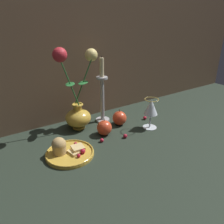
{
  "coord_description": "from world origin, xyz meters",
  "views": [
    {
      "loc": [
        -0.49,
        -0.72,
        0.5
      ],
      "look_at": [
        0.02,
        0.05,
        0.1
      ],
      "focal_mm": 35.0,
      "sensor_mm": 36.0,
      "label": 1
    }
  ],
  "objects_px": {
    "plate_with_pastries": "(67,151)",
    "apple_beside_vase": "(104,128)",
    "apple_near_glass": "(119,118)",
    "candlestick": "(102,96)",
    "vase": "(78,104)",
    "wine_glass": "(151,108)"
  },
  "relations": [
    {
      "from": "apple_beside_vase",
      "to": "apple_near_glass",
      "type": "bearing_deg",
      "value": 21.42
    },
    {
      "from": "wine_glass",
      "to": "candlestick",
      "type": "distance_m",
      "value": 0.25
    },
    {
      "from": "candlestick",
      "to": "apple_near_glass",
      "type": "xyz_separation_m",
      "value": [
        0.05,
        -0.08,
        -0.1
      ]
    },
    {
      "from": "plate_with_pastries",
      "to": "candlestick",
      "type": "height_order",
      "value": "candlestick"
    },
    {
      "from": "candlestick",
      "to": "apple_beside_vase",
      "type": "height_order",
      "value": "candlestick"
    },
    {
      "from": "candlestick",
      "to": "apple_near_glass",
      "type": "relative_size",
      "value": 4.07
    },
    {
      "from": "candlestick",
      "to": "wine_glass",
      "type": "bearing_deg",
      "value": -51.24
    },
    {
      "from": "apple_beside_vase",
      "to": "apple_near_glass",
      "type": "height_order",
      "value": "apple_near_glass"
    },
    {
      "from": "vase",
      "to": "candlestick",
      "type": "height_order",
      "value": "vase"
    },
    {
      "from": "plate_with_pastries",
      "to": "apple_beside_vase",
      "type": "height_order",
      "value": "apple_beside_vase"
    },
    {
      "from": "apple_near_glass",
      "to": "wine_glass",
      "type": "bearing_deg",
      "value": -45.64
    },
    {
      "from": "vase",
      "to": "wine_glass",
      "type": "bearing_deg",
      "value": -33.05
    },
    {
      "from": "plate_with_pastries",
      "to": "apple_beside_vase",
      "type": "bearing_deg",
      "value": 16.23
    },
    {
      "from": "vase",
      "to": "apple_near_glass",
      "type": "relative_size",
      "value": 4.74
    },
    {
      "from": "wine_glass",
      "to": "apple_near_glass",
      "type": "height_order",
      "value": "wine_glass"
    },
    {
      "from": "wine_glass",
      "to": "vase",
      "type": "bearing_deg",
      "value": 146.95
    },
    {
      "from": "apple_beside_vase",
      "to": "wine_glass",
      "type": "bearing_deg",
      "value": -15.64
    },
    {
      "from": "vase",
      "to": "candlestick",
      "type": "relative_size",
      "value": 1.16
    },
    {
      "from": "wine_glass",
      "to": "apple_near_glass",
      "type": "xyz_separation_m",
      "value": [
        -0.11,
        0.11,
        -0.07
      ]
    },
    {
      "from": "plate_with_pastries",
      "to": "candlestick",
      "type": "distance_m",
      "value": 0.36
    },
    {
      "from": "vase",
      "to": "apple_near_glass",
      "type": "xyz_separation_m",
      "value": [
        0.19,
        -0.08,
        -0.09
      ]
    },
    {
      "from": "plate_with_pastries",
      "to": "wine_glass",
      "type": "distance_m",
      "value": 0.44
    }
  ]
}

